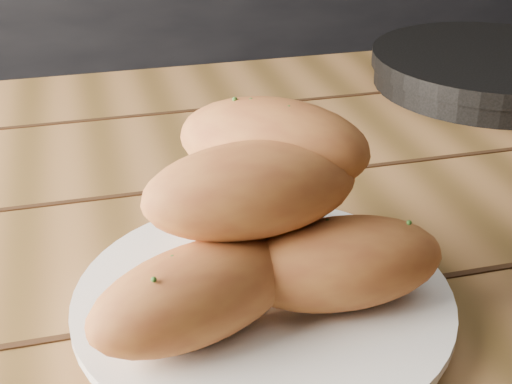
# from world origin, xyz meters

# --- Properties ---
(counter) EXTENTS (2.80, 0.60, 0.90)m
(counter) POSITION_xyz_m (0.00, 1.70, 0.45)
(counter) COLOR black
(counter) RESTS_ON ground
(table) EXTENTS (1.59, 0.95, 0.75)m
(table) POSITION_xyz_m (-0.61, -0.02, 0.66)
(table) COLOR olive
(table) RESTS_ON ground
(plate) EXTENTS (0.28, 0.28, 0.02)m
(plate) POSITION_xyz_m (-0.80, -0.13, 0.76)
(plate) COLOR white
(plate) RESTS_ON table
(bread_rolls) EXTENTS (0.26, 0.22, 0.14)m
(bread_rolls) POSITION_xyz_m (-0.80, -0.13, 0.83)
(bread_rolls) COLOR #B16D31
(bread_rolls) RESTS_ON plate
(skillet) EXTENTS (0.45, 0.32, 0.05)m
(skillet) POSITION_xyz_m (-0.37, 0.27, 0.77)
(skillet) COLOR black
(skillet) RESTS_ON table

